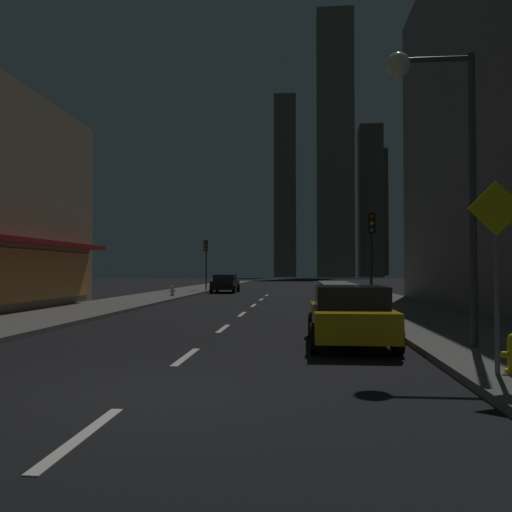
{
  "coord_description": "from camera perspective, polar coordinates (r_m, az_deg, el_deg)",
  "views": [
    {
      "loc": [
        2.41,
        -7.54,
        1.85
      ],
      "look_at": [
        0.0,
        20.28,
        2.58
      ],
      "focal_mm": 36.16,
      "sensor_mm": 36.0,
      "label": 1
    }
  ],
  "objects": [
    {
      "name": "fire_hydrant_far_left",
      "position": [
        33.96,
        -9.24,
        -3.84
      ],
      "size": [
        0.42,
        0.3,
        0.65
      ],
      "color": "#B2B2B2",
      "rests_on": "sidewalk_left"
    },
    {
      "name": "skyscraper_distant_slender",
      "position": [
        168.61,
        12.78,
        4.66
      ],
      "size": [
        8.54,
        8.44,
        39.72
      ],
      "primitive_type": "cube",
      "color": "#312F25",
      "rests_on": "ground"
    },
    {
      "name": "traffic_light_far_left",
      "position": [
        43.35,
        -5.57,
        0.27
      ],
      "size": [
        0.32,
        0.48,
        4.2
      ],
      "color": "#2D2D2D",
      "rests_on": "sidewalk_left"
    },
    {
      "name": "lane_marking_center",
      "position": [
        21.35,
        -1.55,
        -6.45
      ],
      "size": [
        0.16,
        33.4,
        0.01
      ],
      "color": "silver",
      "rests_on": "ground"
    },
    {
      "name": "street_lamp_right",
      "position": [
        12.49,
        19.09,
        13.52
      ],
      "size": [
        1.96,
        0.56,
        6.58
      ],
      "color": "#38383D",
      "rests_on": "sidewalk_right"
    },
    {
      "name": "ground_plane",
      "position": [
        39.66,
        1.46,
        -4.25
      ],
      "size": [
        78.0,
        136.0,
        0.1
      ],
      "primitive_type": "cube",
      "color": "black"
    },
    {
      "name": "skyscraper_distant_mid",
      "position": [
        125.7,
        8.75,
        12.2
      ],
      "size": [
        8.6,
        5.14,
        63.2
      ],
      "primitive_type": "cube",
      "color": "brown",
      "rests_on": "ground"
    },
    {
      "name": "sidewalk_right",
      "position": [
        39.84,
        11.59,
        -4.03
      ],
      "size": [
        4.0,
        76.0,
        0.15
      ],
      "primitive_type": "cube",
      "color": "#605E59",
      "rests_on": "ground"
    },
    {
      "name": "skyscraper_distant_short",
      "position": [
        128.13,
        12.55,
        5.87
      ],
      "size": [
        5.41,
        6.68,
        36.48
      ],
      "primitive_type": "cube",
      "color": "#434032",
      "rests_on": "ground"
    },
    {
      "name": "sidewalk_left",
      "position": [
        40.68,
        -8.45,
        -3.99
      ],
      "size": [
        4.0,
        76.0,
        0.15
      ],
      "primitive_type": "cube",
      "color": "#605E59",
      "rests_on": "ground"
    },
    {
      "name": "car_parked_far",
      "position": [
        41.29,
        -3.43,
        -3.04
      ],
      "size": [
        1.98,
        4.24,
        1.45
      ],
      "color": "black",
      "rests_on": "ground"
    },
    {
      "name": "car_parked_near",
      "position": [
        12.81,
        10.34,
        -6.43
      ],
      "size": [
        1.98,
        4.24,
        1.45
      ],
      "color": "gold",
      "rests_on": "ground"
    },
    {
      "name": "skyscraper_distant_tall",
      "position": [
        130.51,
        3.26,
        7.65
      ],
      "size": [
        5.39,
        6.63,
        45.25
      ],
      "primitive_type": "cube",
      "color": "brown",
      "rests_on": "ground"
    },
    {
      "name": "pedestrian_crossing_sign",
      "position": [
        9.29,
        25.06,
        -0.31
      ],
      "size": [
        0.91,
        0.08,
        3.15
      ],
      "color": "slate",
      "rests_on": "sidewalk_right"
    },
    {
      "name": "traffic_light_near_right",
      "position": [
        23.08,
        12.64,
        1.87
      ],
      "size": [
        0.32,
        0.48,
        4.2
      ],
      "color": "#2D2D2D",
      "rests_on": "sidewalk_right"
    }
  ]
}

